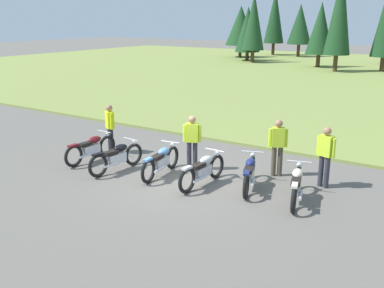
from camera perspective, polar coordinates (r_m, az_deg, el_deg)
The scene contains 12 objects.
ground_plane at distance 12.66m, azimuth -1.50°, elevation -4.55°, with size 140.00×140.00×0.00m, color #605B54.
grass_moorland at distance 36.64m, azimuth 22.62°, elevation 7.88°, with size 80.00×44.00×0.10m, color olive.
motorcycle_maroon at distance 14.44m, azimuth -12.86°, elevation -0.51°, with size 0.62×2.10×0.88m.
motorcycle_black at distance 13.38m, azimuth -9.66°, elevation -1.65°, with size 0.62×2.10×0.88m.
motorcycle_sky_blue at distance 12.86m, azimuth -4.01°, elevation -2.19°, with size 0.63×2.10×0.88m.
motorcycle_silver at distance 12.08m, azimuth 1.38°, elevation -3.36°, with size 0.62×2.10×0.88m.
motorcycle_navy at distance 11.94m, azimuth 7.42°, elevation -3.74°, with size 0.89×2.01×0.88m.
motorcycle_cream at distance 11.33m, azimuth 13.31°, elevation -5.14°, with size 0.81×2.05×0.88m.
rider_near_row_end at distance 12.32m, azimuth 16.81°, elevation -1.17°, with size 0.53×0.31×1.67m.
rider_with_back_turned at distance 13.13m, azimuth 0.02°, elevation 0.57°, with size 0.50×0.36×1.67m.
rider_in_hivis_vest at distance 12.88m, azimuth 10.99°, elevation -0.04°, with size 0.49×0.37×1.67m.
rider_checking_bike at distance 15.05m, azimuth -10.52°, elevation 2.30°, with size 0.48×0.37×1.67m.
Camera 1 is at (6.78, -9.72, 4.43)m, focal length 41.40 mm.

